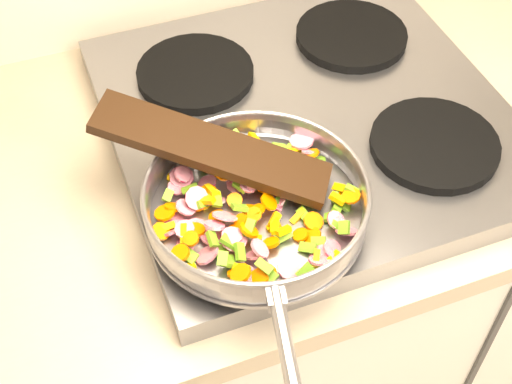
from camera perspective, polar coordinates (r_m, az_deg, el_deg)
name	(u,v)px	position (r m, az deg, el deg)	size (l,w,h in m)	color
cooktop	(308,120)	(1.13, 4.19, 5.76)	(0.60, 0.60, 0.04)	#939399
grate_fl	(257,196)	(0.98, 0.04, -0.29)	(0.19, 0.19, 0.02)	black
grate_fr	(434,144)	(1.08, 14.09, 3.72)	(0.19, 0.19, 0.02)	black
grate_bl	(195,73)	(1.17, -4.89, 9.48)	(0.19, 0.19, 0.02)	black
grate_br	(351,35)	(1.26, 7.64, 12.31)	(0.19, 0.19, 0.02)	black
saute_pan	(256,202)	(0.92, 0.02, -0.82)	(0.33, 0.50, 0.05)	#9E9EA5
vegetable_heap	(249,209)	(0.93, -0.54, -1.36)	(0.28, 0.27, 0.05)	#E8A703
wooden_spatula	(212,149)	(0.95, -3.53, 3.49)	(0.32, 0.07, 0.02)	black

